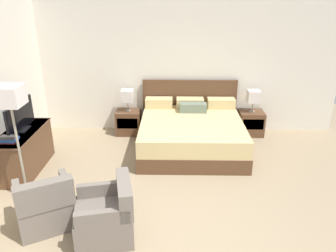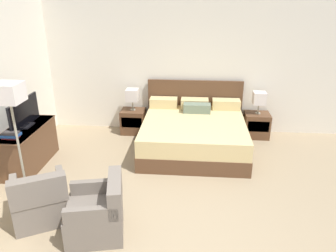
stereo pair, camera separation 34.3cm
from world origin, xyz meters
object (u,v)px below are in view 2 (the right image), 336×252
(table_lamp_right, at_px, (259,98))
(book_small_top, at_px, (11,133))
(nightstand_right, at_px, (256,125))
(floor_lamp, at_px, (10,102))
(book_blue_cover, at_px, (11,135))
(table_lamp_left, at_px, (132,95))
(bed, at_px, (194,133))
(tv, at_px, (24,113))
(dresser, at_px, (27,146))
(book_red_cover, at_px, (11,137))
(nightstand_left, at_px, (133,121))
(armchair_companion, at_px, (98,213))
(armchair_by_window, at_px, (41,201))

(table_lamp_right, bearing_deg, book_small_top, -153.79)
(table_lamp_right, bearing_deg, nightstand_right, -90.00)
(floor_lamp, bearing_deg, table_lamp_right, 33.96)
(book_blue_cover, bearing_deg, table_lamp_left, 53.07)
(bed, xyz_separation_m, tv, (-2.87, -0.85, 0.62))
(dresser, height_order, book_red_cover, book_red_cover)
(table_lamp_left, bearing_deg, book_blue_cover, -126.93)
(nightstand_right, height_order, dresser, dresser)
(nightstand_right, bearing_deg, nightstand_left, 180.00)
(bed, bearing_deg, book_small_top, -154.80)
(book_red_cover, height_order, armchair_companion, armchair_companion)
(tv, relative_size, armchair_by_window, 1.01)
(nightstand_left, distance_m, table_lamp_right, 2.69)
(tv, xyz_separation_m, book_blue_cover, (0.01, -0.50, -0.18))
(nightstand_left, bearing_deg, dresser, -133.63)
(bed, relative_size, armchair_by_window, 2.17)
(book_blue_cover, distance_m, armchair_by_window, 1.42)
(nightstand_right, xyz_separation_m, dresser, (-4.18, -1.63, 0.11))
(book_red_cover, bearing_deg, table_lamp_left, 52.90)
(table_lamp_right, height_order, tv, tv)
(dresser, relative_size, armchair_companion, 1.61)
(nightstand_right, relative_size, armchair_companion, 0.63)
(dresser, xyz_separation_m, floor_lamp, (0.40, -0.91, 1.11))
(armchair_companion, bearing_deg, book_red_cover, 145.02)
(book_small_top, relative_size, floor_lamp, 0.14)
(table_lamp_left, height_order, book_blue_cover, table_lamp_left)
(book_red_cover, relative_size, book_small_top, 1.03)
(book_small_top, relative_size, armchair_by_window, 0.26)
(book_red_cover, xyz_separation_m, armchair_by_window, (0.88, -1.01, -0.44))
(tv, bearing_deg, table_lamp_right, 20.42)
(nightstand_right, bearing_deg, book_red_cover, -153.84)
(nightstand_left, xyz_separation_m, book_red_cover, (-1.55, -2.05, 0.47))
(table_lamp_left, height_order, tv, tv)
(table_lamp_right, relative_size, armchair_by_window, 0.50)
(book_red_cover, distance_m, armchair_by_window, 1.41)
(table_lamp_right, distance_m, tv, 4.46)
(armchair_companion, bearing_deg, book_blue_cover, 144.86)
(nightstand_left, distance_m, book_blue_cover, 2.62)
(tv, bearing_deg, book_small_top, -89.33)
(nightstand_left, xyz_separation_m, tv, (-1.55, -1.56, 0.69))
(table_lamp_left, relative_size, floor_lamp, 0.27)
(table_lamp_left, xyz_separation_m, armchair_companion, (0.16, -3.26, -0.56))
(book_red_cover, distance_m, book_blue_cover, 0.04)
(nightstand_left, distance_m, armchair_by_window, 3.14)
(tv, distance_m, armchair_by_window, 1.87)
(book_red_cover, bearing_deg, armchair_companion, -34.98)
(book_red_cover, bearing_deg, armchair_by_window, -48.77)
(nightstand_left, bearing_deg, table_lamp_left, 90.00)
(tv, distance_m, book_blue_cover, 0.53)
(armchair_companion, bearing_deg, nightstand_left, 92.85)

